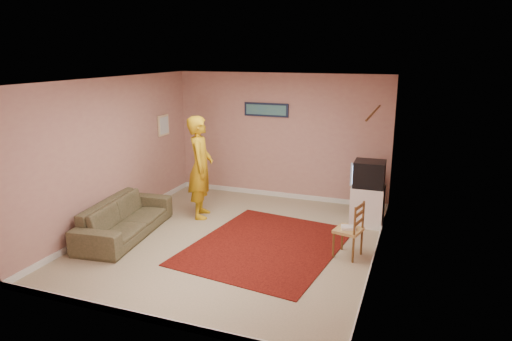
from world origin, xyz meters
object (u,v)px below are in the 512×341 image
(chair_a, at_px, (361,184))
(sofa, at_px, (125,218))
(chair_b, at_px, (349,224))
(tv_cabinet, at_px, (367,205))
(crt_tv, at_px, (369,174))
(person, at_px, (200,167))

(chair_a, relative_size, sofa, 0.23)
(chair_b, bearing_deg, tv_cabinet, -170.96)
(sofa, bearing_deg, chair_a, -60.30)
(crt_tv, bearing_deg, person, -169.10)
(tv_cabinet, relative_size, sofa, 0.34)
(tv_cabinet, height_order, sofa, tv_cabinet)
(chair_b, bearing_deg, chair_a, -163.83)
(sofa, bearing_deg, chair_b, -89.23)
(sofa, bearing_deg, tv_cabinet, -69.71)
(chair_a, bearing_deg, tv_cabinet, -80.58)
(crt_tv, relative_size, sofa, 0.27)
(tv_cabinet, distance_m, sofa, 4.21)
(crt_tv, height_order, sofa, crt_tv)
(tv_cabinet, xyz_separation_m, crt_tv, (-0.01, -0.00, 0.58))
(crt_tv, height_order, chair_a, crt_tv)
(tv_cabinet, bearing_deg, sofa, -152.88)
(tv_cabinet, bearing_deg, chair_b, -94.31)
(chair_a, bearing_deg, sofa, -151.02)
(tv_cabinet, xyz_separation_m, chair_b, (-0.11, -1.43, 0.17))
(crt_tv, distance_m, sofa, 4.26)
(crt_tv, relative_size, chair_a, 1.14)
(tv_cabinet, distance_m, crt_tv, 0.58)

